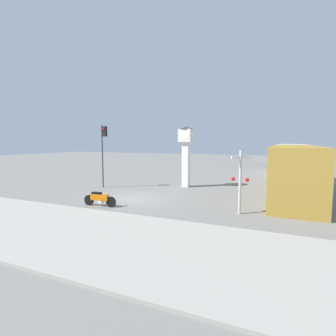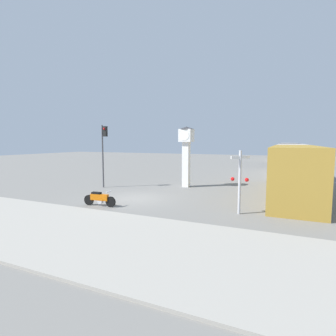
{
  "view_description": "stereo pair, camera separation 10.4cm",
  "coord_description": "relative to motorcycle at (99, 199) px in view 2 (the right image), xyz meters",
  "views": [
    {
      "loc": [
        8.65,
        -14.43,
        3.69
      ],
      "look_at": [
        1.56,
        1.72,
        1.91
      ],
      "focal_mm": 28.0,
      "sensor_mm": 36.0,
      "label": 1
    },
    {
      "loc": [
        8.75,
        -14.38,
        3.69
      ],
      "look_at": [
        1.56,
        1.72,
        1.91
      ],
      "focal_mm": 28.0,
      "sensor_mm": 36.0,
      "label": 2
    }
  ],
  "objects": [
    {
      "name": "motorcycle",
      "position": [
        0.0,
        0.0,
        0.0
      ],
      "size": [
        2.05,
        0.44,
        0.9
      ],
      "rotation": [
        0.0,
        0.0,
        0.09
      ],
      "color": "black",
      "rests_on": "ground_plane"
    },
    {
      "name": "clock_tower",
      "position": [
        2.32,
        8.09,
        2.8
      ],
      "size": [
        1.22,
        1.22,
        4.89
      ],
      "color": "white",
      "rests_on": "ground_plane"
    },
    {
      "name": "freight_train",
      "position": [
        10.25,
        26.2,
        1.27
      ],
      "size": [
        2.8,
        49.08,
        3.4
      ],
      "color": "olive",
      "rests_on": "ground_plane"
    },
    {
      "name": "railroad_crossing_signal",
      "position": [
        7.58,
        1.58,
        1.36
      ],
      "size": [
        0.9,
        0.82,
        3.26
      ],
      "color": "#B7B7BC",
      "rests_on": "ground_plane"
    },
    {
      "name": "ground_plane",
      "position": [
        0.86,
        2.52,
        -0.43
      ],
      "size": [
        120.0,
        120.0,
        0.0
      ],
      "primitive_type": "plane",
      "color": "slate"
    },
    {
      "name": "sidewalk_strip",
      "position": [
        0.86,
        -4.0,
        -0.38
      ],
      "size": [
        36.0,
        6.0,
        0.1
      ],
      "color": "#9E998E",
      "rests_on": "ground_plane"
    },
    {
      "name": "traffic_light",
      "position": [
        -3.58,
        5.13,
        2.96
      ],
      "size": [
        0.5,
        0.35,
        4.99
      ],
      "color": "#47474C",
      "rests_on": "ground_plane"
    }
  ]
}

